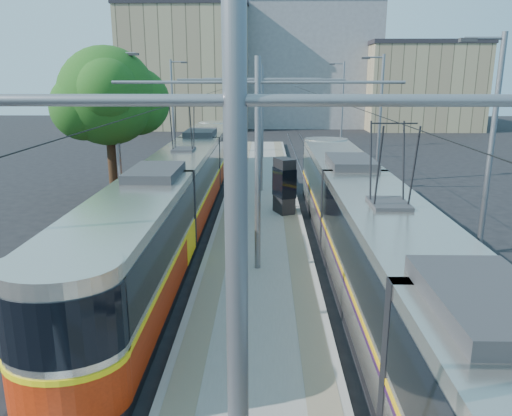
{
  "coord_description": "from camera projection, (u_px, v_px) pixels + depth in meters",
  "views": [
    {
      "loc": [
        0.25,
        -8.09,
        6.69
      ],
      "look_at": [
        -0.11,
        11.1,
        1.6
      ],
      "focal_mm": 35.0,
      "sensor_mm": 36.0,
      "label": 1
    }
  ],
  "objects": [
    {
      "name": "catenary",
      "position": [
        260.0,
        127.0,
        22.06
      ],
      "size": [
        9.2,
        70.0,
        7.0
      ],
      "color": "slate",
      "rests_on": "platform"
    },
    {
      "name": "tram_right",
      "position": [
        385.0,
        255.0,
        13.88
      ],
      "size": [
        2.43,
        31.02,
        5.5
      ],
      "color": "black",
      "rests_on": "ground"
    },
    {
      "name": "building_centre",
      "position": [
        307.0,
        65.0,
        69.18
      ],
      "size": [
        18.36,
        14.28,
        16.33
      ],
      "color": "gray",
      "rests_on": "ground"
    },
    {
      "name": "shelter",
      "position": [
        284.0,
        185.0,
        23.74
      ],
      "size": [
        1.14,
        1.38,
        2.64
      ],
      "rotation": [
        0.0,
        0.0,
        0.39
      ],
      "color": "black",
      "rests_on": "platform"
    },
    {
      "name": "tactile_strip_right",
      "position": [
        288.0,
        203.0,
        25.86
      ],
      "size": [
        0.7,
        50.0,
        0.01
      ],
      "primitive_type": "cube",
      "color": "gray",
      "rests_on": "platform"
    },
    {
      "name": "building_right",
      "position": [
        420.0,
        86.0,
        63.83
      ],
      "size": [
        14.28,
        10.2,
        10.87
      ],
      "color": "tan",
      "rests_on": "ground"
    },
    {
      "name": "tree",
      "position": [
        115.0,
        98.0,
        26.36
      ],
      "size": [
        5.67,
        5.24,
        8.24
      ],
      "color": "#382314",
      "rests_on": "ground"
    },
    {
      "name": "building_left",
      "position": [
        188.0,
        68.0,
        65.72
      ],
      "size": [
        16.32,
        12.24,
        15.42
      ],
      "color": "tan",
      "rests_on": "ground"
    },
    {
      "name": "tram_left",
      "position": [
        185.0,
        183.0,
        23.87
      ],
      "size": [
        2.43,
        31.4,
        5.5
      ],
      "color": "black",
      "rests_on": "ground"
    },
    {
      "name": "rails",
      "position": [
        260.0,
        208.0,
        25.96
      ],
      "size": [
        8.71,
        70.0,
        0.03
      ],
      "color": "gray",
      "rests_on": "ground"
    },
    {
      "name": "tactile_strip_left",
      "position": [
        232.0,
        203.0,
        25.91
      ],
      "size": [
        0.7,
        50.0,
        0.01
      ],
      "primitive_type": "cube",
      "color": "gray",
      "rests_on": "platform"
    },
    {
      "name": "street_lamps",
      "position": [
        261.0,
        121.0,
        28.76
      ],
      "size": [
        15.18,
        38.22,
        8.0
      ],
      "color": "slate",
      "rests_on": "ground"
    },
    {
      "name": "platform",
      "position": [
        260.0,
        206.0,
        25.93
      ],
      "size": [
        4.0,
        50.0,
        0.3
      ],
      "primitive_type": "cube",
      "color": "gray",
      "rests_on": "ground"
    }
  ]
}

